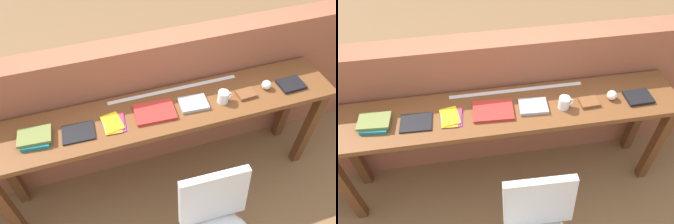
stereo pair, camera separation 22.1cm
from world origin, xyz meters
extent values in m
plane|color=brown|center=(0.00, 0.00, 0.00)|extent=(40.00, 40.00, 0.00)
cube|color=#935138|center=(0.00, 0.64, 0.61)|extent=(6.00, 0.20, 1.22)
cube|color=brown|center=(0.00, 0.30, 0.86)|extent=(2.50, 0.44, 0.04)
cube|color=#5B341A|center=(-1.19, 0.14, 0.42)|extent=(0.07, 0.07, 0.84)
cube|color=#5B341A|center=(1.19, 0.14, 0.42)|extent=(0.07, 0.07, 0.84)
cube|color=#5B341A|center=(-1.19, 0.46, 0.42)|extent=(0.07, 0.07, 0.84)
cube|color=#5B341A|center=(1.19, 0.46, 0.42)|extent=(0.07, 0.07, 0.84)
cube|color=silver|center=(0.11, -0.33, 0.69)|extent=(0.44, 0.12, 0.40)
cube|color=#19757A|center=(-0.86, 0.28, 0.89)|extent=(0.19, 0.16, 0.03)
cube|color=olive|center=(-0.87, 0.29, 0.92)|extent=(0.22, 0.16, 0.02)
cube|color=black|center=(-0.60, 0.26, 0.89)|extent=(0.21, 0.17, 0.01)
cube|color=#3399D8|center=(-0.38, 0.27, 0.88)|extent=(0.12, 0.14, 0.00)
cube|color=purple|center=(-0.36, 0.27, 0.88)|extent=(0.14, 0.17, 0.00)
cube|color=orange|center=(-0.38, 0.26, 0.89)|extent=(0.12, 0.16, 0.00)
cube|color=#E5334C|center=(-0.36, 0.28, 0.89)|extent=(0.13, 0.17, 0.00)
cube|color=yellow|center=(-0.38, 0.28, 0.89)|extent=(0.14, 0.18, 0.00)
cube|color=red|center=(-0.08, 0.28, 0.89)|extent=(0.28, 0.20, 0.02)
cube|color=#9E9EA3|center=(0.20, 0.28, 0.89)|extent=(0.20, 0.16, 0.03)
cylinder|color=white|center=(0.40, 0.25, 0.93)|extent=(0.08, 0.08, 0.09)
torus|color=white|center=(0.45, 0.25, 0.93)|extent=(0.06, 0.01, 0.06)
cube|color=brown|center=(0.59, 0.26, 0.89)|extent=(0.13, 0.11, 0.02)
sphere|color=silver|center=(0.76, 0.28, 0.91)|extent=(0.07, 0.07, 0.07)
cube|color=black|center=(0.95, 0.25, 0.89)|extent=(0.19, 0.15, 0.02)
cube|color=silver|center=(0.11, 0.47, 0.88)|extent=(0.98, 0.03, 0.00)
camera|label=1|loc=(-0.45, -1.19, 2.52)|focal=35.00mm
camera|label=2|loc=(-0.24, -1.24, 2.52)|focal=35.00mm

